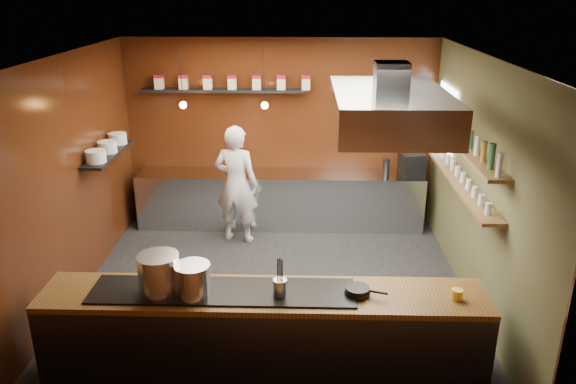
{
  "coord_description": "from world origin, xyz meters",
  "views": [
    {
      "loc": [
        0.39,
        -6.41,
        3.76
      ],
      "look_at": [
        0.18,
        0.4,
        1.24
      ],
      "focal_mm": 35.0,
      "sensor_mm": 36.0,
      "label": 1
    }
  ],
  "objects_px": {
    "chef": "(236,184)",
    "stockpot_small": "(193,280)",
    "espresso_machine": "(412,164)",
    "extractor_hood": "(389,109)",
    "stockpot_large": "(159,274)"
  },
  "relations": [
    {
      "from": "chef",
      "to": "stockpot_small",
      "type": "bearing_deg",
      "value": 102.02
    },
    {
      "from": "stockpot_small",
      "to": "espresso_machine",
      "type": "xyz_separation_m",
      "value": [
        2.77,
        3.86,
        -0.02
      ]
    },
    {
      "from": "stockpot_large",
      "to": "espresso_machine",
      "type": "bearing_deg",
      "value": 50.8
    },
    {
      "from": "stockpot_large",
      "to": "chef",
      "type": "height_order",
      "value": "chef"
    },
    {
      "from": "stockpot_small",
      "to": "espresso_machine",
      "type": "height_order",
      "value": "stockpot_small"
    },
    {
      "from": "espresso_machine",
      "to": "chef",
      "type": "xyz_separation_m",
      "value": [
        -2.74,
        -0.59,
        -0.16
      ]
    },
    {
      "from": "extractor_hood",
      "to": "espresso_machine",
      "type": "xyz_separation_m",
      "value": [
        0.8,
        2.56,
        -1.43
      ]
    },
    {
      "from": "stockpot_large",
      "to": "espresso_machine",
      "type": "xyz_separation_m",
      "value": [
        3.1,
        3.8,
        -0.06
      ]
    },
    {
      "from": "stockpot_large",
      "to": "stockpot_small",
      "type": "distance_m",
      "value": 0.34
    },
    {
      "from": "stockpot_small",
      "to": "chef",
      "type": "distance_m",
      "value": 3.27
    },
    {
      "from": "stockpot_large",
      "to": "stockpot_small",
      "type": "bearing_deg",
      "value": -8.69
    },
    {
      "from": "extractor_hood",
      "to": "stockpot_large",
      "type": "xyz_separation_m",
      "value": [
        -2.3,
        -1.24,
        -1.37
      ]
    },
    {
      "from": "extractor_hood",
      "to": "stockpot_large",
      "type": "relative_size",
      "value": 4.94
    },
    {
      "from": "stockpot_large",
      "to": "chef",
      "type": "distance_m",
      "value": 3.24
    },
    {
      "from": "stockpot_large",
      "to": "chef",
      "type": "xyz_separation_m",
      "value": [
        0.36,
        3.22,
        -0.22
      ]
    }
  ]
}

